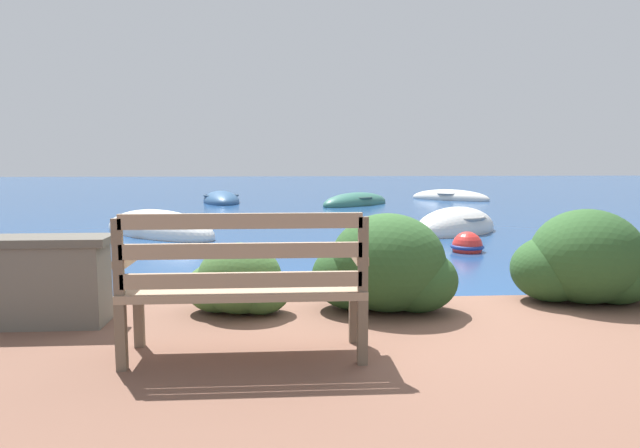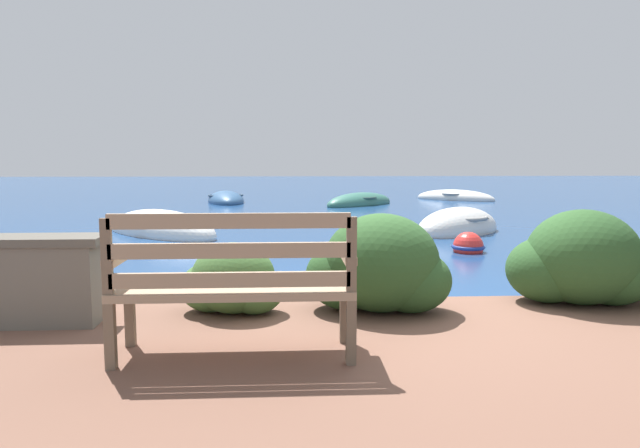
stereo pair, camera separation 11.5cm
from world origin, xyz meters
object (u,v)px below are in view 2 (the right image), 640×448
at_px(rowboat_nearest, 458,229).
at_px(park_bench, 234,282).
at_px(rowboat_far, 360,203).
at_px(rowboat_distant, 455,198).
at_px(rowboat_outer, 226,201).
at_px(rowboat_mid, 161,231).
at_px(mooring_buoy, 468,247).

bearing_deg(rowboat_nearest, park_bench, -156.76).
height_order(park_bench, rowboat_far, park_bench).
bearing_deg(rowboat_distant, rowboat_outer, -135.61).
height_order(park_bench, rowboat_mid, park_bench).
relative_size(rowboat_mid, mooring_buoy, 5.73).
height_order(rowboat_far, rowboat_distant, rowboat_far).
relative_size(rowboat_mid, rowboat_outer, 1.05).
height_order(rowboat_mid, rowboat_outer, rowboat_mid).
bearing_deg(rowboat_outer, rowboat_distant, 83.84).
distance_m(park_bench, rowboat_far, 14.33).
relative_size(park_bench, rowboat_far, 0.55).
xyz_separation_m(park_bench, mooring_buoy, (3.13, 5.17, -0.62)).
distance_m(rowboat_far, rowboat_outer, 4.46).
xyz_separation_m(rowboat_outer, mooring_buoy, (4.88, -10.20, 0.02)).
bearing_deg(rowboat_mid, park_bench, -30.38).
relative_size(rowboat_nearest, rowboat_mid, 0.81).
bearing_deg(rowboat_mid, mooring_buoy, 19.73).
height_order(rowboat_nearest, rowboat_far, rowboat_nearest).
relative_size(rowboat_nearest, rowboat_distant, 0.85).
bearing_deg(rowboat_far, rowboat_nearest, 56.23).
distance_m(park_bench, mooring_buoy, 6.07).
relative_size(rowboat_mid, rowboat_distant, 1.05).
relative_size(park_bench, mooring_buoy, 2.89).
xyz_separation_m(rowboat_mid, rowboat_distant, (8.25, 8.59, -0.02)).
relative_size(rowboat_nearest, rowboat_outer, 0.85).
height_order(rowboat_nearest, rowboat_outer, rowboat_nearest).
bearing_deg(mooring_buoy, rowboat_mid, 155.89).
bearing_deg(rowboat_nearest, rowboat_distant, 33.35).
xyz_separation_m(park_bench, rowboat_outer, (-1.75, 15.37, -0.65)).
bearing_deg(rowboat_distant, rowboat_nearest, -66.98).
bearing_deg(rowboat_distant, park_bench, -71.81).
bearing_deg(mooring_buoy, rowboat_outer, 115.55).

